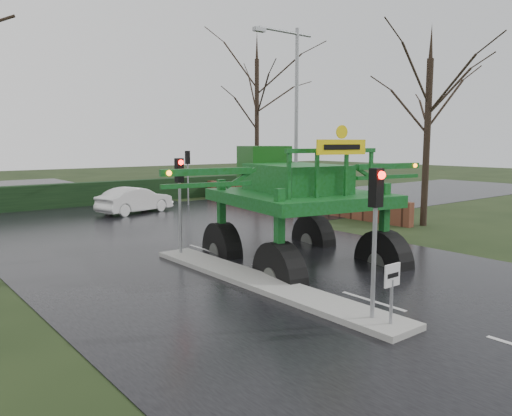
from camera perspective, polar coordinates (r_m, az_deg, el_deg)
ground at (r=13.39m, az=13.20°, el=-10.42°), size 140.00×140.00×0.00m
road_main at (r=20.87m, az=-8.93°, el=-3.81°), size 14.00×80.00×0.02m
road_cross at (r=26.18m, az=-15.46°, el=-1.68°), size 80.00×12.00×0.02m
median_island at (r=14.49m, az=0.48°, el=-8.47°), size 1.20×10.00×0.16m
hedge_row at (r=33.53m, az=-20.91°, el=1.35°), size 44.00×0.90×1.50m
brick_wall at (r=31.66m, az=2.23°, el=1.24°), size 0.40×20.00×1.20m
keep_left_sign at (r=11.23m, az=15.28°, el=-8.37°), size 0.50×0.07×1.35m
traffic_signal_near at (r=11.21m, az=13.52°, el=-0.33°), size 0.26×0.33×3.52m
traffic_signal_mid at (r=17.70m, az=-8.73°, el=2.62°), size 0.26×0.33×3.52m
traffic_signal_far at (r=32.42m, az=-7.82°, el=4.85°), size 0.26×0.33×3.52m
street_light_right at (r=27.02m, az=4.17°, el=11.58°), size 3.85×0.30×10.00m
tree_right_near at (r=25.65m, az=19.05°, el=9.63°), size 5.60×5.60×9.64m
tree_right_far at (r=36.99m, az=0.10°, el=11.30°), size 7.00×7.00×12.05m
crop_sprayer at (r=14.80m, az=2.18°, el=2.22°), size 10.14×7.11×5.73m
white_sedan at (r=29.60m, az=-13.60°, el=-0.59°), size 4.79×2.72×1.49m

